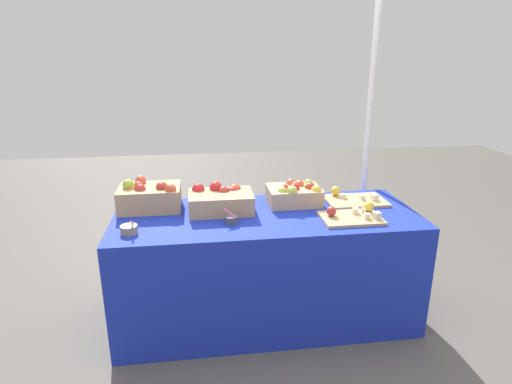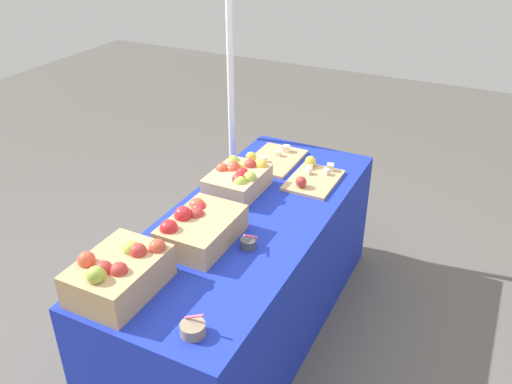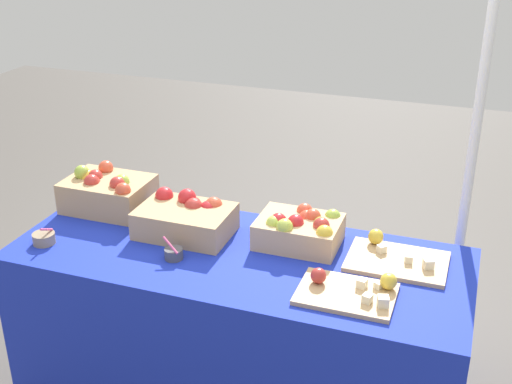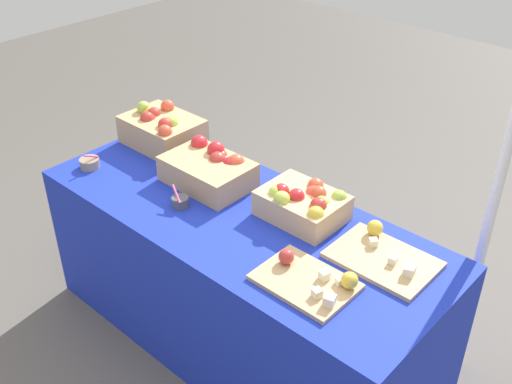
# 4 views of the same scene
# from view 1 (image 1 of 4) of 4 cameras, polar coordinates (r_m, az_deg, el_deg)

# --- Properties ---
(ground_plane) EXTENTS (10.00, 10.00, 0.00)m
(ground_plane) POSITION_cam_1_polar(r_m,az_deg,el_deg) (3.03, 1.29, -16.09)
(ground_plane) COLOR #56514C
(table) EXTENTS (1.90, 0.76, 0.74)m
(table) POSITION_cam_1_polar(r_m,az_deg,el_deg) (2.84, 1.34, -9.90)
(table) COLOR #192DB7
(table) RESTS_ON ground_plane
(apple_crate_left) EXTENTS (0.39, 0.29, 0.20)m
(apple_crate_left) POSITION_cam_1_polar(r_m,az_deg,el_deg) (2.83, -14.09, -0.51)
(apple_crate_left) COLOR tan
(apple_crate_left) RESTS_ON table
(apple_crate_middle) EXTENTS (0.40, 0.28, 0.17)m
(apple_crate_middle) POSITION_cam_1_polar(r_m,az_deg,el_deg) (2.73, -4.70, -1.06)
(apple_crate_middle) COLOR tan
(apple_crate_middle) RESTS_ON table
(apple_crate_right) EXTENTS (0.35, 0.26, 0.15)m
(apple_crate_right) POSITION_cam_1_polar(r_m,az_deg,el_deg) (2.86, 5.24, -0.20)
(apple_crate_right) COLOR tan
(apple_crate_right) RESTS_ON table
(cutting_board_front) EXTENTS (0.36, 0.25, 0.08)m
(cutting_board_front) POSITION_cam_1_polar(r_m,az_deg,el_deg) (2.67, 12.72, -3.12)
(cutting_board_front) COLOR tan
(cutting_board_front) RESTS_ON table
(cutting_board_back) EXTENTS (0.40, 0.28, 0.08)m
(cutting_board_back) POSITION_cam_1_polar(r_m,az_deg,el_deg) (2.98, 12.93, -0.96)
(cutting_board_back) COLOR tan
(cutting_board_back) RESTS_ON table
(sample_bowl_near) EXTENTS (0.10, 0.10, 0.09)m
(sample_bowl_near) POSITION_cam_1_polar(r_m,az_deg,el_deg) (2.50, -16.59, -4.80)
(sample_bowl_near) COLOR gray
(sample_bowl_near) RESTS_ON table
(sample_bowl_mid) EXTENTS (0.08, 0.08, 0.10)m
(sample_bowl_mid) POSITION_cam_1_polar(r_m,az_deg,el_deg) (2.53, -3.33, -3.71)
(sample_bowl_mid) COLOR #4C4C51
(sample_bowl_mid) RESTS_ON table
(tent_pole) EXTENTS (0.04, 0.04, 2.27)m
(tent_pole) POSITION_cam_1_polar(r_m,az_deg,el_deg) (3.33, 14.74, 7.65)
(tent_pole) COLOR white
(tent_pole) RESTS_ON ground_plane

